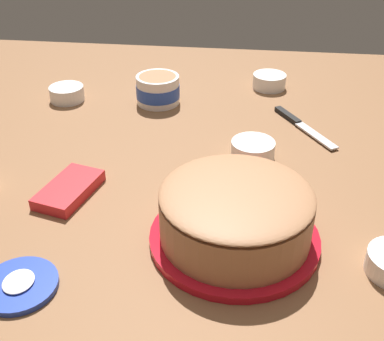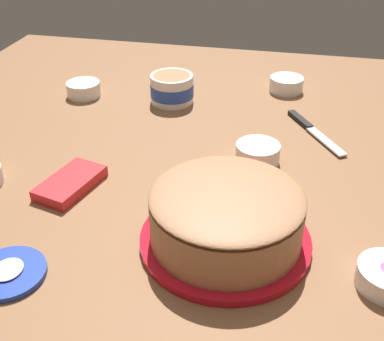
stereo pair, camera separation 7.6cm
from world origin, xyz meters
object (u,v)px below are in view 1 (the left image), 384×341
frosting_tub_lid (19,285)px  spreading_knife (299,123)px  frosted_cake (235,216)px  sprinkle_bowl_orange (269,81)px  candy_box_lower (69,189)px  sprinkle_bowl_green (67,93)px  sprinkle_bowl_pink (253,149)px  frosting_tub (158,89)px

frosting_tub_lid → spreading_knife: frosting_tub_lid is taller
frosted_cake → sprinkle_bowl_orange: frosted_cake is taller
spreading_knife → candy_box_lower: (0.36, -0.47, 0.01)m
frosted_cake → frosting_tub_lid: 0.36m
sprinkle_bowl_orange → sprinkle_bowl_green: (0.15, -0.55, 0.00)m
frosting_tub_lid → sprinkle_bowl_orange: bearing=155.0°
spreading_knife → sprinkle_bowl_green: (-0.08, -0.62, 0.02)m
sprinkle_bowl_orange → sprinkle_bowl_green: 0.57m
sprinkle_bowl_green → candy_box_lower: bearing=19.6°
frosted_cake → sprinkle_bowl_pink: (-0.28, 0.03, -0.03)m
frosting_tub_lid → sprinkle_bowl_green: size_ratio=1.29×
frosting_tub → frosting_tub_lid: size_ratio=0.98×
spreading_knife → sprinkle_bowl_pink: sprinkle_bowl_pink is taller
frosted_cake → sprinkle_bowl_green: (-0.53, -0.48, -0.03)m
frosting_tub_lid → sprinkle_bowl_orange: size_ratio=1.27×
frosting_tub → sprinkle_bowl_orange: 0.33m
frosted_cake → sprinkle_bowl_green: bearing=-137.8°
sprinkle_bowl_green → candy_box_lower: sprinkle_bowl_green is taller
candy_box_lower → spreading_knife: bearing=141.6°
frosted_cake → sprinkle_bowl_pink: size_ratio=3.07×
frosting_tub → spreading_knife: bearing=76.1°
spreading_knife → sprinkle_bowl_green: sprinkle_bowl_green is taller
sprinkle_bowl_pink → frosting_tub: bearing=-135.5°
frosted_cake → candy_box_lower: frosted_cake is taller
frosted_cake → frosting_tub_lid: frosted_cake is taller
frosting_tub → sprinkle_bowl_orange: (-0.14, 0.30, -0.02)m
sprinkle_bowl_orange → sprinkle_bowl_pink: bearing=-5.7°
candy_box_lower → frosting_tub: bearing=-177.8°
spreading_knife → frosting_tub: bearing=-103.9°
frosting_tub → sprinkle_bowl_green: 0.25m
frosting_tub_lid → sprinkle_bowl_green: bearing=-166.8°
spreading_knife → sprinkle_bowl_green: size_ratio=2.28×
spreading_knife → sprinkle_bowl_green: 0.63m
sprinkle_bowl_pink → sprinkle_bowl_green: sprinkle_bowl_pink is taller
sprinkle_bowl_pink → sprinkle_bowl_orange: bearing=174.3°
candy_box_lower → frosting_tub_lid: bearing=15.7°
frosting_tub_lid → frosted_cake: bearing=115.1°
sprinkle_bowl_orange → frosting_tub: bearing=-64.9°
candy_box_lower → sprinkle_bowl_orange: bearing=160.4°
frosted_cake → frosting_tub_lid: bearing=-64.9°
frosted_cake → spreading_knife: (-0.45, 0.14, -0.05)m
sprinkle_bowl_orange → candy_box_lower: sprinkle_bowl_orange is taller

